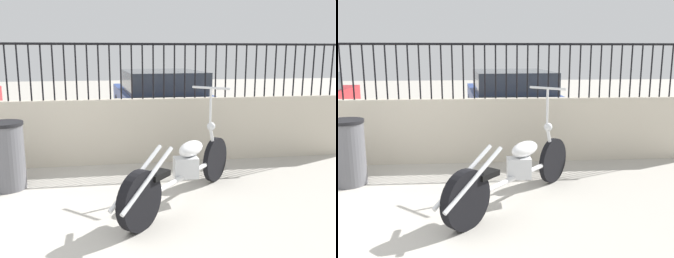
% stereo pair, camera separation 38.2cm
% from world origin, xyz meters
% --- Properties ---
extents(low_wall, '(10.71, 0.18, 1.01)m').
position_xyz_m(low_wall, '(0.00, 2.50, 0.50)').
color(low_wall, beige).
rests_on(low_wall, ground_plane).
extents(fence_railing, '(10.71, 0.04, 0.84)m').
position_xyz_m(fence_railing, '(-0.00, 2.50, 1.55)').
color(fence_railing, black).
rests_on(fence_railing, low_wall).
extents(motorcycle_white, '(1.66, 1.85, 1.30)m').
position_xyz_m(motorcycle_white, '(2.05, 0.72, 0.38)').
color(motorcycle_white, black).
rests_on(motorcycle_white, ground_plane).
extents(trash_bin, '(0.47, 0.47, 0.86)m').
position_xyz_m(trash_bin, '(-0.01, 1.56, 0.43)').
color(trash_bin, '#56565B').
rests_on(trash_bin, ground_plane).
extents(car_blue, '(2.08, 4.56, 1.31)m').
position_xyz_m(car_blue, '(2.46, 5.21, 0.67)').
color(car_blue, black).
rests_on(car_blue, ground_plane).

